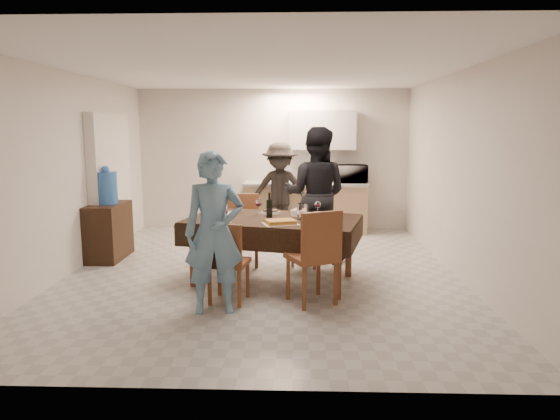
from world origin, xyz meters
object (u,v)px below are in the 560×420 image
(dining_table, at_px, (273,221))
(console, at_px, (109,231))
(person_near, at_px, (214,233))
(microwave, at_px, (351,174))
(person_kitchen, at_px, (280,190))
(wine_bottle, at_px, (269,205))
(person_far, at_px, (315,195))
(water_pitcher, at_px, (302,211))
(savoury_tart, at_px, (280,222))
(water_jug, at_px, (106,188))

(dining_table, distance_m, console, 2.67)
(dining_table, distance_m, person_near, 1.19)
(microwave, bearing_deg, person_kitchen, 19.53)
(microwave, relative_size, person_near, 0.35)
(wine_bottle, xyz_separation_m, person_near, (-0.50, -1.10, -0.12))
(dining_table, xyz_separation_m, person_far, (0.55, 1.05, 0.19))
(microwave, height_order, person_kitchen, person_kitchen)
(water_pitcher, relative_size, person_near, 0.11)
(console, bearing_deg, savoury_tart, -28.99)
(water_pitcher, height_order, savoury_tart, water_pitcher)
(water_pitcher, distance_m, person_kitchen, 2.68)
(person_far, bearing_deg, microwave, -96.14)
(person_kitchen, bearing_deg, water_pitcher, -82.33)
(wine_bottle, relative_size, water_pitcher, 1.62)
(dining_table, distance_m, water_pitcher, 0.38)
(console, relative_size, water_jug, 1.88)
(wine_bottle, height_order, microwave, microwave)
(savoury_tart, xyz_separation_m, person_near, (-0.65, -0.67, 0.01))
(person_kitchen, bearing_deg, person_near, -98.45)
(person_near, relative_size, person_far, 0.87)
(dining_table, xyz_separation_m, wine_bottle, (-0.05, 0.05, 0.19))
(microwave, distance_m, person_far, 2.13)
(dining_table, relative_size, microwave, 3.89)
(water_jug, relative_size, microwave, 0.80)
(person_far, bearing_deg, savoury_tart, 85.95)
(dining_table, bearing_deg, person_near, -104.25)
(water_jug, bearing_deg, dining_table, -22.83)
(savoury_tart, bearing_deg, console, 151.01)
(person_near, bearing_deg, dining_table, 51.87)
(console, distance_m, person_near, 2.84)
(console, distance_m, microwave, 4.27)
(person_far, bearing_deg, person_kitchen, -56.84)
(wine_bottle, xyz_separation_m, microwave, (1.31, 3.00, 0.12))
(wine_bottle, distance_m, person_far, 1.17)
(dining_table, height_order, person_kitchen, person_kitchen)
(person_near, bearing_deg, console, 121.81)
(water_pitcher, xyz_separation_m, person_far, (0.20, 1.10, 0.06))
(console, height_order, person_kitchen, person_kitchen)
(person_kitchen, bearing_deg, water_jug, -147.06)
(savoury_tart, xyz_separation_m, person_kitchen, (-0.11, 2.98, 0.00))
(water_jug, height_order, person_kitchen, person_kitchen)
(person_far, relative_size, person_kitchen, 1.15)
(wine_bottle, distance_m, person_near, 1.21)
(person_near, height_order, person_far, person_far)
(water_jug, relative_size, wine_bottle, 1.51)
(water_pitcher, bearing_deg, savoury_tart, -127.15)
(console, xyz_separation_m, water_pitcher, (2.79, -1.08, 0.49))
(console, distance_m, person_far, 3.04)
(savoury_tart, bearing_deg, water_pitcher, 52.85)
(person_near, bearing_deg, person_kitchen, 71.06)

